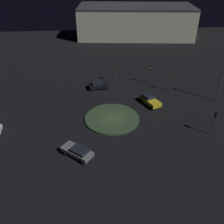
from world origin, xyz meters
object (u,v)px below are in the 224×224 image
object	(u,v)px
traffic_light_east	(215,119)
traffic_light_northeast_near	(150,71)
car_grey	(78,151)
car_black	(98,85)
car_yellow	(150,100)
store_building	(135,21)
traffic_light_northeast	(171,79)
traffic_light_north	(115,69)
streetlamp_east	(223,75)

from	to	relation	value
traffic_light_east	traffic_light_northeast_near	bearing A→B (deg)	-52.33
traffic_light_east	car_grey	bearing A→B (deg)	28.85
car_black	car_grey	distance (m)	19.32
car_yellow	car_grey	bearing A→B (deg)	-67.80
car_yellow	store_building	bearing A→B (deg)	151.39
car_grey	traffic_light_northeast	xyz separation A→B (m)	(17.22, 16.82, 1.94)
traffic_light_northeast_near	traffic_light_east	size ratio (longest dim) A/B	1.03
car_grey	traffic_light_northeast_near	size ratio (longest dim) A/B	1.13
car_black	car_grey	bearing A→B (deg)	-106.80
traffic_light_northeast_near	traffic_light_east	world-z (taller)	traffic_light_northeast_near
traffic_light_northeast_near	traffic_light_north	distance (m)	7.05
traffic_light_northeast	streetlamp_east	xyz separation A→B (m)	(7.56, -4.36, 2.37)
traffic_light_east	store_building	size ratio (longest dim) A/B	0.11
car_grey	traffic_light_northeast	size ratio (longest dim) A/B	1.22
car_black	streetlamp_east	world-z (taller)	streetlamp_east
traffic_light_east	streetlamp_east	xyz separation A→B (m)	(5.37, 9.56, 2.24)
car_yellow	store_building	xyz separation A→B (m)	(4.43, 43.42, 3.96)
traffic_light_north	streetlamp_east	distance (m)	20.12
car_yellow	traffic_light_northeast	distance (m)	6.87
car_black	store_building	xyz separation A→B (m)	(13.33, 36.75, 3.98)
traffic_light_east	store_building	xyz separation A→B (m)	(-2.62, 52.86, 1.94)
traffic_light_east	car_yellow	bearing A→B (deg)	-32.93
car_black	car_yellow	world-z (taller)	car_yellow
traffic_light_east	streetlamp_east	size ratio (longest dim) A/B	0.49
traffic_light_north	store_building	distance (m)	35.48
streetlamp_east	store_building	size ratio (longest dim) A/B	0.22
car_black	traffic_light_northeast	size ratio (longest dim) A/B	1.07
car_black	traffic_light_east	size ratio (longest dim) A/B	1.02
traffic_light_northeast_near	traffic_light_north	size ratio (longest dim) A/B	0.99
car_yellow	traffic_light_northeast_near	xyz separation A→B (m)	(1.60, 8.01, 2.09)
car_grey	store_building	bearing A→B (deg)	-67.38
car_black	traffic_light_northeast	world-z (taller)	traffic_light_northeast
car_grey	car_yellow	bearing A→B (deg)	-95.65
car_grey	traffic_light_northeast_near	bearing A→B (deg)	-85.06
car_yellow	traffic_light_east	size ratio (longest dim) A/B	1.15
traffic_light_northeast_near	traffic_light_north	world-z (taller)	traffic_light_north
car_yellow	traffic_light_north	bearing A→B (deg)	-173.16
streetlamp_east	store_building	distance (m)	44.03
traffic_light_northeast	traffic_light_east	distance (m)	14.08
traffic_light_northeast	traffic_light_north	xyz separation A→B (m)	(-10.18, 4.88, 0.23)
traffic_light_east	car_black	bearing A→B (deg)	-24.96
car_yellow	traffic_light_northeast_near	size ratio (longest dim) A/B	1.12
streetlamp_east	traffic_light_northeast	bearing A→B (deg)	150.03
car_grey	traffic_light_north	distance (m)	22.92
car_black	traffic_light_northeast	distance (m)	14.07
traffic_light_northeast_near	car_grey	bearing A→B (deg)	1.19
car_black	traffic_light_northeast_near	world-z (taller)	traffic_light_northeast_near
car_grey	traffic_light_northeast	world-z (taller)	traffic_light_northeast
streetlamp_east	traffic_light_north	bearing A→B (deg)	152.49
traffic_light_north	car_yellow	bearing A→B (deg)	37.27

